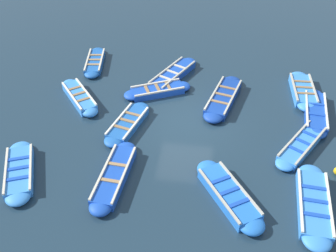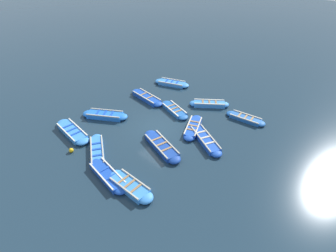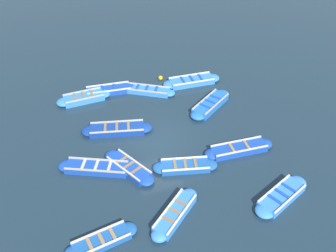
{
  "view_description": "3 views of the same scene",
  "coord_description": "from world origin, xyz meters",
  "views": [
    {
      "loc": [
        -13.33,
        -1.12,
        10.65
      ],
      "look_at": [
        -0.82,
        0.71,
        0.34
      ],
      "focal_mm": 42.0,
      "sensor_mm": 36.0,
      "label": 1
    },
    {
      "loc": [
        11.27,
        -10.96,
        11.58
      ],
      "look_at": [
        0.74,
        0.19,
        0.45
      ],
      "focal_mm": 28.0,
      "sensor_mm": 36.0,
      "label": 2
    },
    {
      "loc": [
        4.92,
        15.37,
        13.62
      ],
      "look_at": [
        -0.98,
        -0.79,
        0.19
      ],
      "focal_mm": 42.0,
      "sensor_mm": 36.0,
      "label": 3
    }
  ],
  "objects": [
    {
      "name": "boat_outer_left",
      "position": [
        1.75,
        -1.5,
        0.18
      ],
      "size": [
        3.99,
        1.83,
        0.42
      ],
      "color": "navy",
      "rests_on": "ground"
    },
    {
      "name": "buoy_orange_near",
      "position": [
        -2.31,
        -5.88,
        0.15
      ],
      "size": [
        0.3,
        0.3,
        0.3
      ],
      "primitive_type": "sphere",
      "color": "#EAB214",
      "rests_on": "ground"
    },
    {
      "name": "boat_mid_row",
      "position": [
        -4.05,
        5.8,
        0.17
      ],
      "size": [
        3.46,
        2.11,
        0.39
      ],
      "color": "#3884E0",
      "rests_on": "ground"
    },
    {
      "name": "boat_drifting",
      "position": [
        1.27,
        -5.57,
        0.17
      ],
      "size": [
        3.67,
        1.18,
        0.4
      ],
      "color": "#1947B7",
      "rests_on": "ground"
    },
    {
      "name": "boat_alongside",
      "position": [
        1.95,
        1.62,
        0.17
      ],
      "size": [
        2.13,
        3.27,
        0.39
      ],
      "color": "#1947B7",
      "rests_on": "ground"
    },
    {
      "name": "boat_inner_gap",
      "position": [
        0.85,
        5.11,
        0.19
      ],
      "size": [
        3.0,
        2.63,
        0.44
      ],
      "color": "#3884E0",
      "rests_on": "ground"
    },
    {
      "name": "boat_near_quay",
      "position": [
        4.14,
        5.35,
        0.15
      ],
      "size": [
        3.19,
        1.22,
        0.35
      ],
      "color": "#1E59AD",
      "rests_on": "ground"
    },
    {
      "name": "boat_far_corner",
      "position": [
        -3.78,
        2.26,
        0.18
      ],
      "size": [
        3.78,
        1.05,
        0.42
      ],
      "color": "#1947B7",
      "rests_on": "ground"
    },
    {
      "name": "ground_plane",
      "position": [
        0.0,
        0.0,
        0.0
      ],
      "size": [
        120.0,
        120.0,
        0.0
      ],
      "primitive_type": "plane",
      "color": "#1C303F"
    },
    {
      "name": "boat_bow_out",
      "position": [
        -4.09,
        -1.9,
        0.2
      ],
      "size": [
        3.51,
        2.75,
        0.45
      ],
      "color": "blue",
      "rests_on": "ground"
    },
    {
      "name": "boat_outer_right",
      "position": [
        2.9,
        -5.21,
        0.19
      ],
      "size": [
        3.36,
        1.07,
        0.44
      ],
      "color": "#3884E0",
      "rests_on": "ground"
    },
    {
      "name": "boat_broadside",
      "position": [
        -0.69,
        2.47,
        0.15
      ],
      "size": [
        3.32,
        1.6,
        0.36
      ],
      "color": "#1E59AD",
      "rests_on": "ground"
    },
    {
      "name": "boat_stern_in",
      "position": [
        -0.99,
        -4.73,
        0.16
      ],
      "size": [
        3.47,
        2.54,
        0.37
      ],
      "color": "#3884E0",
      "rests_on": "ground"
    },
    {
      "name": "boat_tucked",
      "position": [
        -4.07,
        -4.77,
        0.17
      ],
      "size": [
        3.89,
        1.21,
        0.41
      ],
      "color": "#3884E0",
      "rests_on": "ground"
    },
    {
      "name": "boat_end_of_row",
      "position": [
        3.43,
        1.11,
        0.17
      ],
      "size": [
        3.83,
        2.39,
        0.39
      ],
      "color": "#1947B7",
      "rests_on": "ground"
    }
  ]
}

